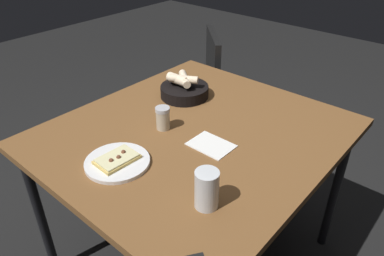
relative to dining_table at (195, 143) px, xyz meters
name	(u,v)px	position (x,y,z in m)	size (l,w,h in m)	color
ground	(194,255)	(0.00, 0.00, -0.69)	(8.00, 8.00, 0.00)	black
dining_table	(195,143)	(0.00, 0.00, 0.00)	(1.02, 1.13, 0.75)	brown
pizza_plate	(117,161)	(-0.06, -0.34, 0.07)	(0.23, 0.23, 0.04)	white
bread_basket	(184,89)	(-0.23, 0.20, 0.09)	(0.22, 0.22, 0.11)	black
beer_glass	(207,191)	(0.30, -0.30, 0.11)	(0.07, 0.07, 0.12)	silver
pepper_shaker	(163,119)	(-0.11, -0.07, 0.10)	(0.06, 0.06, 0.09)	#BFB299
napkin	(211,145)	(0.11, -0.04, 0.06)	(0.16, 0.12, 0.00)	white
chair_near	(194,88)	(-0.62, 0.72, -0.21)	(0.62, 0.62, 0.84)	black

